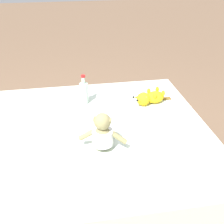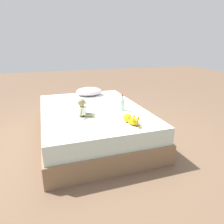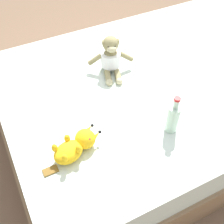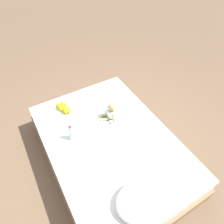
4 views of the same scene
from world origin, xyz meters
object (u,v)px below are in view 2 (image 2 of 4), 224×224
Objects in this scene: bed at (93,123)px; glass_bottle at (122,104)px; pillow at (89,91)px; plush_yellow_creature at (131,119)px; plush_monkey at (83,109)px.

glass_bottle is (0.38, -0.23, 0.32)m from bed.
pillow reaches higher than plush_yellow_creature.
plush_yellow_creature is 0.50m from glass_bottle.
plush_monkey is 0.57m from glass_bottle.
plush_monkey is at bearing -122.64° from bed.
glass_bottle reaches higher than plush_yellow_creature.
glass_bottle is (0.57, 0.06, -0.01)m from plush_monkey.
plush_monkey is 0.65m from plush_yellow_creature.
plush_yellow_creature reaches higher than bed.
bed is 0.48m from plush_monkey.
pillow is 1.54× the size of plush_yellow_creature.
bed is 7.38× the size of plush_monkey.
plush_monkey is at bearing -106.62° from pillow.
glass_bottle is (0.25, -1.01, 0.02)m from pillow.
bed is at bearing 57.36° from plush_monkey.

